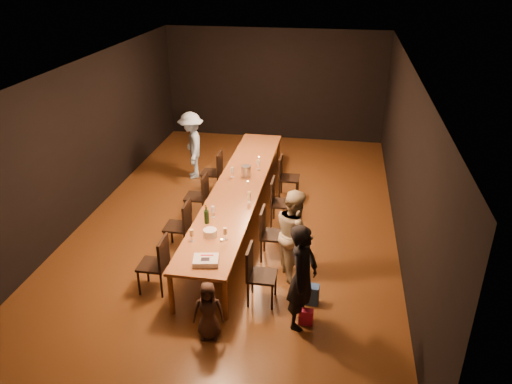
% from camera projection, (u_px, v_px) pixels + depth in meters
% --- Properties ---
extents(ground, '(10.00, 10.00, 0.00)m').
position_uv_depth(ground, '(239.00, 220.00, 9.85)').
color(ground, '#402510').
rests_on(ground, ground).
extents(room_shell, '(6.04, 10.04, 3.02)m').
position_uv_depth(room_shell, '(237.00, 119.00, 8.94)').
color(room_shell, black).
rests_on(room_shell, ground).
extents(table, '(0.90, 6.00, 0.75)m').
position_uv_depth(table, '(238.00, 188.00, 9.54)').
color(table, brown).
rests_on(table, ground).
extents(chair_right_0, '(0.42, 0.42, 0.93)m').
position_uv_depth(chair_right_0, '(262.00, 275.00, 7.38)').
color(chair_right_0, black).
rests_on(chair_right_0, ground).
extents(chair_right_1, '(0.42, 0.42, 0.93)m').
position_uv_depth(chair_right_1, '(273.00, 234.00, 8.45)').
color(chair_right_1, black).
rests_on(chair_right_1, ground).
extents(chair_right_2, '(0.42, 0.42, 0.93)m').
position_uv_depth(chair_right_2, '(282.00, 203.00, 9.51)').
color(chair_right_2, black).
rests_on(chair_right_2, ground).
extents(chair_right_3, '(0.42, 0.42, 0.93)m').
position_uv_depth(chair_right_3, '(289.00, 177.00, 10.58)').
color(chair_right_3, black).
rests_on(chair_right_3, ground).
extents(chair_left_0, '(0.42, 0.42, 0.93)m').
position_uv_depth(chair_left_0, '(153.00, 264.00, 7.65)').
color(chair_left_0, black).
rests_on(chair_left_0, ground).
extents(chair_left_1, '(0.42, 0.42, 0.93)m').
position_uv_depth(chair_left_1, '(177.00, 226.00, 8.71)').
color(chair_left_1, black).
rests_on(chair_left_1, ground).
extents(chair_left_2, '(0.42, 0.42, 0.93)m').
position_uv_depth(chair_left_2, '(196.00, 196.00, 9.78)').
color(chair_left_2, black).
rests_on(chair_left_2, ground).
extents(chair_left_3, '(0.42, 0.42, 0.93)m').
position_uv_depth(chair_left_3, '(211.00, 172.00, 10.84)').
color(chair_left_3, black).
rests_on(chair_left_3, ground).
extents(woman_birthday, '(0.53, 0.66, 1.58)m').
position_uv_depth(woman_birthday, '(303.00, 277.00, 6.79)').
color(woman_birthday, black).
rests_on(woman_birthday, ground).
extents(woman_tan, '(0.81, 0.89, 1.50)m').
position_uv_depth(woman_tan, '(294.00, 233.00, 7.93)').
color(woman_tan, '#C6BA94').
rests_on(woman_tan, ground).
extents(man_blue, '(0.91, 1.15, 1.56)m').
position_uv_depth(man_blue, '(192.00, 146.00, 11.42)').
color(man_blue, '#96BFE9').
rests_on(man_blue, ground).
extents(child, '(0.47, 0.35, 0.87)m').
position_uv_depth(child, '(208.00, 311.00, 6.70)').
color(child, '#3C2A22').
rests_on(child, ground).
extents(gift_bag_red, '(0.20, 0.12, 0.24)m').
position_uv_depth(gift_bag_red, '(306.00, 317.00, 7.07)').
color(gift_bag_red, '#E12157').
rests_on(gift_bag_red, ground).
extents(gift_bag_blue, '(0.26, 0.18, 0.31)m').
position_uv_depth(gift_bag_blue, '(310.00, 294.00, 7.48)').
color(gift_bag_blue, '#254DA0').
rests_on(gift_bag_blue, ground).
extents(birthday_cake, '(0.41, 0.35, 0.09)m').
position_uv_depth(birthday_cake, '(206.00, 260.00, 7.15)').
color(birthday_cake, white).
rests_on(birthday_cake, table).
extents(plate_stack, '(0.26, 0.26, 0.12)m').
position_uv_depth(plate_stack, '(210.00, 233.00, 7.81)').
color(plate_stack, white).
rests_on(plate_stack, table).
extents(champagne_bottle, '(0.08, 0.08, 0.35)m').
position_uv_depth(champagne_bottle, '(206.00, 214.00, 8.15)').
color(champagne_bottle, black).
rests_on(champagne_bottle, table).
extents(ice_bucket, '(0.23, 0.23, 0.22)m').
position_uv_depth(ice_bucket, '(246.00, 171.00, 9.90)').
color(ice_bucket, '#ABAAAF').
rests_on(ice_bucket, table).
extents(wineglass_0, '(0.06, 0.06, 0.21)m').
position_uv_depth(wineglass_0, '(192.00, 235.00, 7.66)').
color(wineglass_0, beige).
rests_on(wineglass_0, table).
extents(wineglass_1, '(0.06, 0.06, 0.21)m').
position_uv_depth(wineglass_1, '(225.00, 234.00, 7.71)').
color(wineglass_1, beige).
rests_on(wineglass_1, table).
extents(wineglass_2, '(0.06, 0.06, 0.21)m').
position_uv_depth(wineglass_2, '(213.00, 212.00, 8.36)').
color(wineglass_2, silver).
rests_on(wineglass_2, table).
extents(wineglass_3, '(0.06, 0.06, 0.21)m').
position_uv_depth(wineglass_3, '(249.00, 197.00, 8.86)').
color(wineglass_3, beige).
rests_on(wineglass_3, table).
extents(wineglass_4, '(0.06, 0.06, 0.21)m').
position_uv_depth(wineglass_4, '(232.00, 172.00, 9.85)').
color(wineglass_4, silver).
rests_on(wineglass_4, table).
extents(wineglass_5, '(0.06, 0.06, 0.21)m').
position_uv_depth(wineglass_5, '(258.00, 165.00, 10.21)').
color(wineglass_5, silver).
rests_on(wineglass_5, table).
extents(tealight_near, '(0.05, 0.05, 0.03)m').
position_uv_depth(tealight_near, '(222.00, 240.00, 7.71)').
color(tealight_near, '#B2B7B2').
rests_on(tealight_near, table).
extents(tealight_mid, '(0.05, 0.05, 0.03)m').
position_uv_depth(tealight_mid, '(248.00, 182.00, 9.65)').
color(tealight_mid, '#B2B7B2').
rests_on(tealight_mid, table).
extents(tealight_far, '(0.05, 0.05, 0.03)m').
position_uv_depth(tealight_far, '(259.00, 158.00, 10.79)').
color(tealight_far, '#B2B7B2').
rests_on(tealight_far, table).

